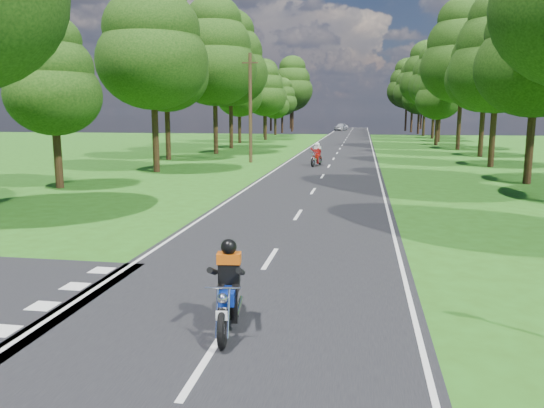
# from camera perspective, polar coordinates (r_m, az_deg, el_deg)

# --- Properties ---
(ground) EXTENTS (160.00, 160.00, 0.00)m
(ground) POSITION_cam_1_polar(r_m,az_deg,el_deg) (11.88, -1.86, -8.56)
(ground) COLOR #265413
(ground) RESTS_ON ground
(main_road) EXTENTS (7.00, 140.00, 0.02)m
(main_road) POSITION_cam_1_polar(r_m,az_deg,el_deg) (61.20, 7.56, 6.28)
(main_road) COLOR black
(main_road) RESTS_ON ground
(road_markings) EXTENTS (7.40, 140.00, 0.01)m
(road_markings) POSITION_cam_1_polar(r_m,az_deg,el_deg) (59.34, 7.35, 6.19)
(road_markings) COLOR silver
(road_markings) RESTS_ON main_road
(treeline) EXTENTS (40.00, 115.35, 14.78)m
(treeline) POSITION_cam_1_polar(r_m,az_deg,el_deg) (71.25, 9.21, 13.38)
(treeline) COLOR black
(treeline) RESTS_ON ground
(telegraph_pole) EXTENTS (1.20, 0.26, 8.00)m
(telegraph_pole) POSITION_cam_1_polar(r_m,az_deg,el_deg) (39.91, -2.34, 10.32)
(telegraph_pole) COLOR #382616
(telegraph_pole) RESTS_ON ground
(rider_near_blue) EXTENTS (0.87, 1.94, 1.56)m
(rider_near_blue) POSITION_cam_1_polar(r_m,az_deg,el_deg) (9.28, -4.77, -8.73)
(rider_near_blue) COLOR #0E2B9B
(rider_near_blue) RESTS_ON main_road
(rider_far_red) EXTENTS (1.05, 2.05, 1.63)m
(rider_far_red) POSITION_cam_1_polar(r_m,az_deg,el_deg) (37.31, 4.81, 5.35)
(rider_far_red) COLOR #A71F0C
(rider_far_red) RESTS_ON main_road
(distant_car) EXTENTS (3.02, 4.80, 1.52)m
(distant_car) POSITION_cam_1_polar(r_m,az_deg,el_deg) (109.28, 7.45, 8.24)
(distant_car) COLOR silver
(distant_car) RESTS_ON main_road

